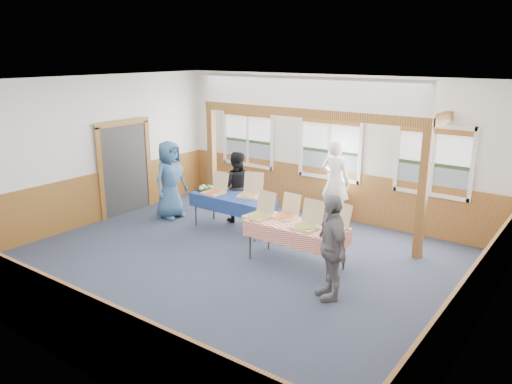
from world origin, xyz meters
TOP-DOWN VIEW (x-y plane):
  - floor at (0.00, 0.00)m, footprint 8.00×8.00m
  - ceiling at (0.00, 0.00)m, footprint 8.00×8.00m
  - wall_back at (0.00, 3.50)m, footprint 8.00×0.00m
  - wall_front at (0.00, -3.50)m, footprint 8.00×0.00m
  - wall_left at (-4.00, 0.00)m, footprint 0.00×8.00m
  - wall_right at (4.00, 0.00)m, footprint 0.00×8.00m
  - wainscot_back at (0.00, 3.48)m, footprint 7.98×0.05m
  - wainscot_front at (0.00, -3.48)m, footprint 7.98×0.05m
  - wainscot_left at (-3.98, 0.00)m, footprint 0.05×6.98m
  - wainscot_right at (3.98, 0.00)m, footprint 0.05×6.98m
  - cased_opening at (-3.96, 0.90)m, footprint 0.06×1.30m
  - window_left at (-2.30, 3.46)m, footprint 1.56×0.10m
  - window_mid at (0.00, 3.46)m, footprint 1.56×0.10m
  - window_right at (2.30, 3.46)m, footprint 1.56×0.10m
  - post_left at (-2.50, 2.30)m, footprint 0.15×0.15m
  - post_right at (2.50, 2.30)m, footprint 0.15×0.15m
  - cross_beam at (0.00, 2.30)m, footprint 5.15×0.18m
  - table_left at (-1.18, 1.43)m, footprint 1.93×1.39m
  - table_right at (0.86, 0.68)m, footprint 1.86×1.02m
  - pizza_box_a at (-1.58, 1.32)m, footprint 0.42×0.50m
  - pizza_box_b at (-0.84, 1.59)m, footprint 0.55×0.62m
  - pizza_box_c at (0.11, 0.58)m, footprint 0.47×0.55m
  - pizza_box_d at (0.51, 0.87)m, footprint 0.38×0.47m
  - pizza_box_e at (1.11, 0.60)m, footprint 0.42×0.51m
  - pizza_box_f at (1.52, 0.82)m, footprint 0.49×0.56m
  - veggie_tray at (-1.93, 1.43)m, footprint 0.42×0.42m
  - drink_glass at (1.71, 0.43)m, footprint 0.07×0.07m
  - woman_white at (0.35, 3.10)m, footprint 0.69×0.47m
  - woman_black at (-1.49, 1.94)m, footprint 0.96×0.91m
  - man_blue at (-2.84, 1.24)m, footprint 0.58×0.88m
  - person_grey at (1.94, -0.07)m, footprint 0.99×0.95m

SIDE VIEW (x-z plane):
  - floor at x=0.00m, z-range 0.00..0.00m
  - wainscot_back at x=0.00m, z-range 0.00..1.10m
  - wainscot_front at x=0.00m, z-range 0.00..1.10m
  - wainscot_left at x=-3.98m, z-range 0.00..1.10m
  - wainscot_right at x=3.98m, z-range 0.00..1.10m
  - table_left at x=-1.18m, z-range 0.32..1.08m
  - table_right at x=0.86m, z-range 0.32..1.08m
  - woman_black at x=-1.49m, z-range 0.00..1.58m
  - veggie_tray at x=-1.93m, z-range 0.74..0.84m
  - pizza_box_d at x=0.51m, z-range 0.62..1.02m
  - pizza_box_f at x=1.52m, z-range 0.61..1.04m
  - pizza_box_a at x=-1.58m, z-range 0.61..1.04m
  - pizza_box_c at x=0.11m, z-range 0.60..1.05m
  - pizza_box_e at x=1.11m, z-range 0.60..1.05m
  - person_grey at x=1.94m, z-range 0.00..1.65m
  - pizza_box_b at x=-0.84m, z-range 0.59..1.06m
  - drink_glass at x=1.71m, z-range 0.76..0.91m
  - man_blue at x=-2.84m, z-range 0.00..1.78m
  - woman_white at x=0.35m, z-range 0.00..1.87m
  - cased_opening at x=-3.96m, z-range 0.00..2.10m
  - post_left at x=-2.50m, z-range 0.00..2.40m
  - post_right at x=2.50m, z-range 0.00..2.40m
  - wall_back at x=0.00m, z-range -2.40..5.60m
  - wall_front at x=0.00m, z-range -2.40..5.60m
  - wall_left at x=-4.00m, z-range -2.40..5.60m
  - wall_right at x=4.00m, z-range -2.40..5.60m
  - window_left at x=-2.30m, z-range 0.95..2.41m
  - window_mid at x=0.00m, z-range 0.95..2.41m
  - window_right at x=2.30m, z-range 0.95..2.41m
  - cross_beam at x=0.00m, z-range 2.40..2.58m
  - ceiling at x=0.00m, z-range 3.20..3.20m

